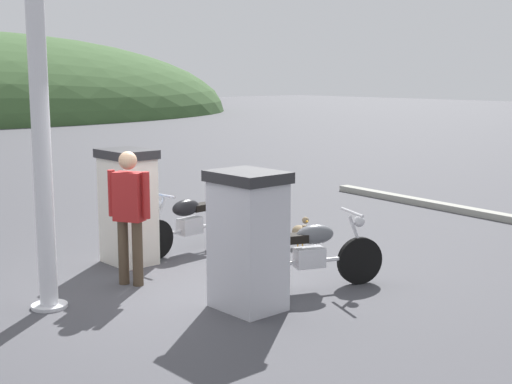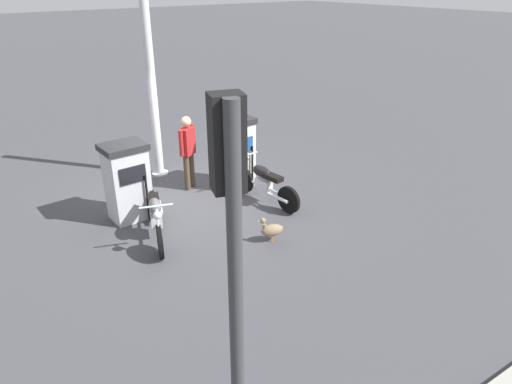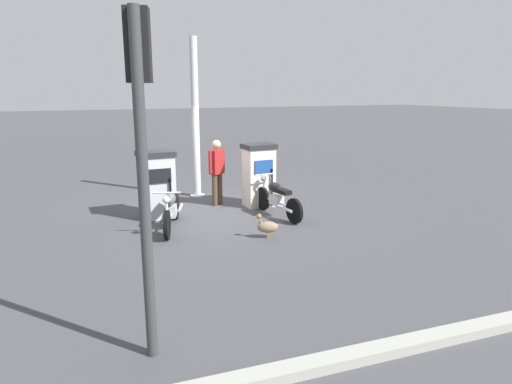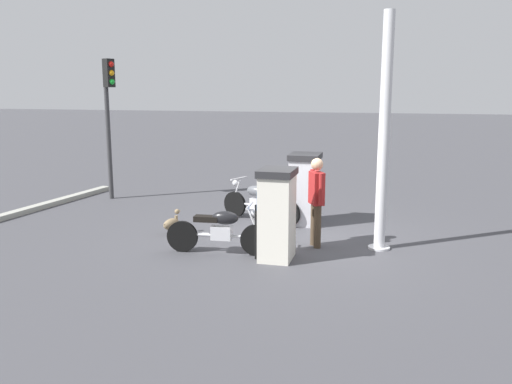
# 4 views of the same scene
# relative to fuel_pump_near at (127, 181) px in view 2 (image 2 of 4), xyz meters

# --- Properties ---
(ground_plane) EXTENTS (120.00, 120.00, 0.00)m
(ground_plane) POSITION_rel_fuel_pump_near_xyz_m (-0.11, 1.28, -0.78)
(ground_plane) COLOR #424247
(fuel_pump_near) EXTENTS (0.69, 0.83, 1.54)m
(fuel_pump_near) POSITION_rel_fuel_pump_near_xyz_m (0.00, 0.00, 0.00)
(fuel_pump_near) COLOR silver
(fuel_pump_near) RESTS_ON ground
(fuel_pump_far) EXTENTS (0.64, 0.78, 1.58)m
(fuel_pump_far) POSITION_rel_fuel_pump_near_xyz_m (0.00, 2.56, 0.02)
(fuel_pump_far) COLOR silver
(fuel_pump_far) RESTS_ON ground
(motorcycle_near_pump) EXTENTS (1.94, 0.93, 0.93)m
(motorcycle_near_pump) POSITION_rel_fuel_pump_near_xyz_m (1.00, 0.07, -0.34)
(motorcycle_near_pump) COLOR black
(motorcycle_near_pump) RESTS_ON ground
(motorcycle_far_pump) EXTENTS (1.92, 0.56, 0.92)m
(motorcycle_far_pump) POSITION_rel_fuel_pump_near_xyz_m (1.03, 2.55, -0.35)
(motorcycle_far_pump) COLOR black
(motorcycle_far_pump) RESTS_ON ground
(attendant_person) EXTENTS (0.35, 0.54, 1.67)m
(attendant_person) POSITION_rel_fuel_pump_near_xyz_m (-0.53, 1.64, 0.17)
(attendant_person) COLOR #473828
(attendant_person) RESTS_ON ground
(wandering_duck) EXTENTS (0.33, 0.50, 0.51)m
(wandering_duck) POSITION_rel_fuel_pump_near_xyz_m (2.40, 1.64, -0.54)
(wandering_duck) COLOR #847051
(wandering_duck) RESTS_ON ground
(roadside_traffic_light) EXTENTS (0.40, 0.29, 3.68)m
(roadside_traffic_light) POSITION_rel_fuel_pump_near_xyz_m (5.45, -1.26, 1.73)
(roadside_traffic_light) COLOR #38383A
(roadside_traffic_light) RESTS_ON ground
(canopy_support_pole) EXTENTS (0.40, 0.40, 4.24)m
(canopy_support_pole) POSITION_rel_fuel_pump_near_xyz_m (-1.68, 1.46, 1.26)
(canopy_support_pole) COLOR silver
(canopy_support_pole) RESTS_ON ground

